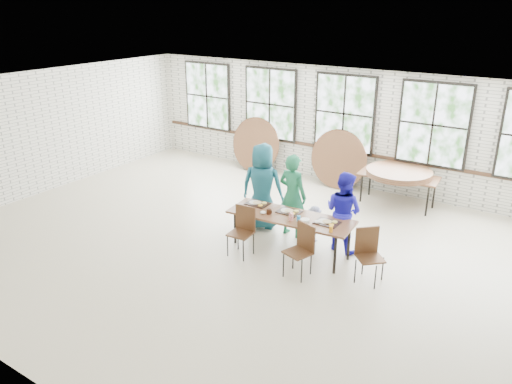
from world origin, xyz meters
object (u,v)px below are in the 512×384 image
chair_near_left (243,227)px  storage_table (399,177)px  dining_table (290,218)px  chair_near_right (302,245)px

chair_near_left → storage_table: size_ratio=0.51×
dining_table → storage_table: 3.54m
chair_near_right → storage_table: size_ratio=0.51×
dining_table → chair_near_left: bearing=-145.4°
dining_table → chair_near_left: (-0.70, -0.57, -0.13)m
dining_table → storage_table: (0.94, 3.42, -0.00)m
chair_near_left → chair_near_right: 1.30m
dining_table → storage_table: same height
storage_table → dining_table: bearing=-109.8°
storage_table → chair_near_left: bearing=-116.8°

